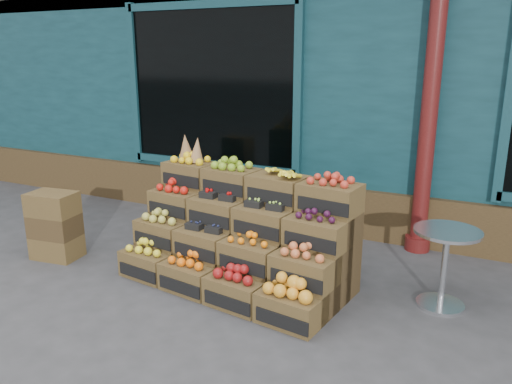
% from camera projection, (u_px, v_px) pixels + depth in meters
% --- Properties ---
extents(ground, '(60.00, 60.00, 0.00)m').
position_uv_depth(ground, '(241.00, 304.00, 4.49)').
color(ground, '#373739').
rests_on(ground, ground).
extents(shop_facade, '(12.00, 6.24, 4.80)m').
position_uv_depth(shop_facade, '(385.00, 40.00, 8.26)').
color(shop_facade, '#113239').
rests_on(shop_facade, ground).
extents(crate_display, '(2.29, 1.33, 1.36)m').
position_uv_depth(crate_display, '(240.00, 240.00, 4.88)').
color(crate_display, '#4E3C1F').
rests_on(crate_display, ground).
extents(spare_crates, '(0.54, 0.41, 0.74)m').
position_uv_depth(spare_crates, '(55.00, 225.00, 5.43)').
color(spare_crates, '#4E3C1F').
rests_on(spare_crates, ground).
extents(bistro_table, '(0.57, 0.57, 0.72)m').
position_uv_depth(bistro_table, '(445.00, 259.00, 4.34)').
color(bistro_table, silver).
rests_on(bistro_table, ground).
extents(shopkeeper, '(0.75, 0.59, 1.83)m').
position_uv_depth(shopkeeper, '(239.00, 142.00, 7.41)').
color(shopkeeper, '#1C6335').
rests_on(shopkeeper, ground).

